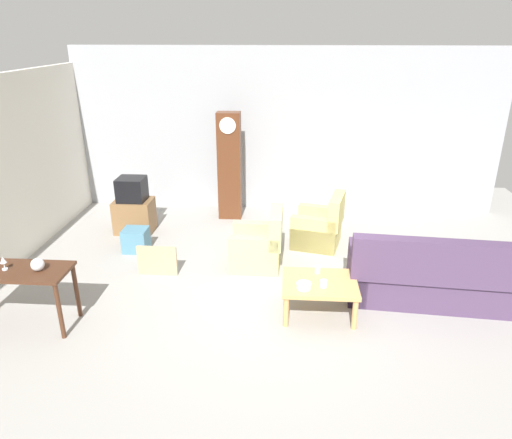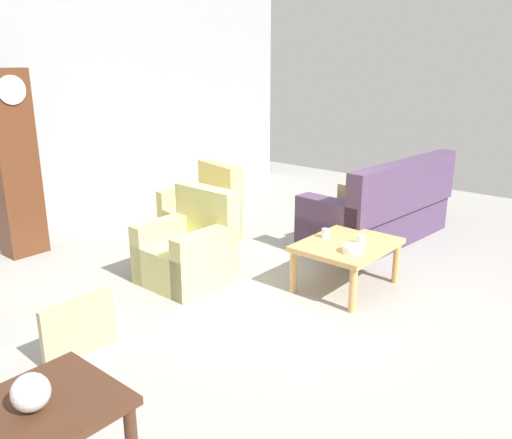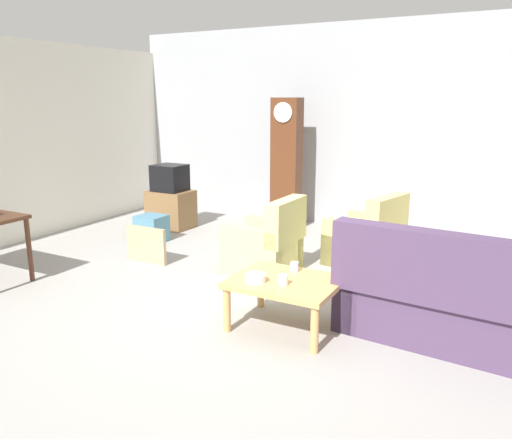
# 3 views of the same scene
# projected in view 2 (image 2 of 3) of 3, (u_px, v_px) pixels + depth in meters

# --- Properties ---
(ground_plane) EXTENTS (10.40, 10.40, 0.00)m
(ground_plane) POSITION_uv_depth(u_px,v_px,m) (281.00, 292.00, 5.07)
(ground_plane) COLOR #999691
(garage_door_wall) EXTENTS (8.40, 0.16, 3.20)m
(garage_door_wall) POSITION_uv_depth(u_px,v_px,m) (63.00, 103.00, 6.83)
(garage_door_wall) COLOR #9EA0A5
(garage_door_wall) RESTS_ON ground_plane
(couch_floral) EXTENTS (2.16, 1.04, 1.04)m
(couch_floral) POSITION_uv_depth(u_px,v_px,m) (381.00, 213.00, 6.42)
(couch_floral) COLOR #4C3856
(couch_floral) RESTS_ON ground_plane
(armchair_olive_near) EXTENTS (0.80, 0.77, 0.92)m
(armchair_olive_near) POSITION_uv_depth(u_px,v_px,m) (189.00, 252.00, 5.27)
(armchair_olive_near) COLOR #CCC67A
(armchair_olive_near) RESTS_ON ground_plane
(armchair_olive_far) EXTENTS (0.95, 0.92, 0.92)m
(armchair_olive_far) POSITION_uv_depth(u_px,v_px,m) (202.00, 215.00, 6.51)
(armchair_olive_far) COLOR #DECD71
(armchair_olive_far) RESTS_ON ground_plane
(coffee_table_wood) EXTENTS (0.96, 0.76, 0.47)m
(coffee_table_wood) POSITION_uv_depth(u_px,v_px,m) (347.00, 249.00, 5.08)
(coffee_table_wood) COLOR tan
(coffee_table_wood) RESTS_ON ground_plane
(grandfather_clock) EXTENTS (0.44, 0.30, 2.07)m
(grandfather_clock) POSITION_uv_depth(u_px,v_px,m) (15.00, 165.00, 5.80)
(grandfather_clock) COLOR #562D19
(grandfather_clock) RESTS_ON ground_plane
(framed_picture_leaning) EXTENTS (0.60, 0.05, 0.47)m
(framed_picture_leaning) POSITION_uv_depth(u_px,v_px,m) (79.00, 327.00, 3.93)
(framed_picture_leaning) COLOR tan
(framed_picture_leaning) RESTS_ON ground_plane
(glass_dome_cloche) EXTENTS (0.16, 0.16, 0.16)m
(glass_dome_cloche) POSITION_uv_depth(u_px,v_px,m) (31.00, 392.00, 2.14)
(glass_dome_cloche) COLOR silver
(glass_dome_cloche) RESTS_ON console_table_dark
(cup_white_porcelain) EXTENTS (0.09, 0.09, 0.09)m
(cup_white_porcelain) POSITION_uv_depth(u_px,v_px,m) (361.00, 240.00, 5.00)
(cup_white_porcelain) COLOR white
(cup_white_porcelain) RESTS_ON coffee_table_wood
(cup_blue_rimmed) EXTENTS (0.08, 0.08, 0.09)m
(cup_blue_rimmed) POSITION_uv_depth(u_px,v_px,m) (325.00, 233.00, 5.18)
(cup_blue_rimmed) COLOR silver
(cup_blue_rimmed) RESTS_ON coffee_table_wood
(bowl_white_stacked) EXTENTS (0.19, 0.19, 0.07)m
(bowl_white_stacked) POSITION_uv_depth(u_px,v_px,m) (353.00, 249.00, 4.79)
(bowl_white_stacked) COLOR white
(bowl_white_stacked) RESTS_ON coffee_table_wood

